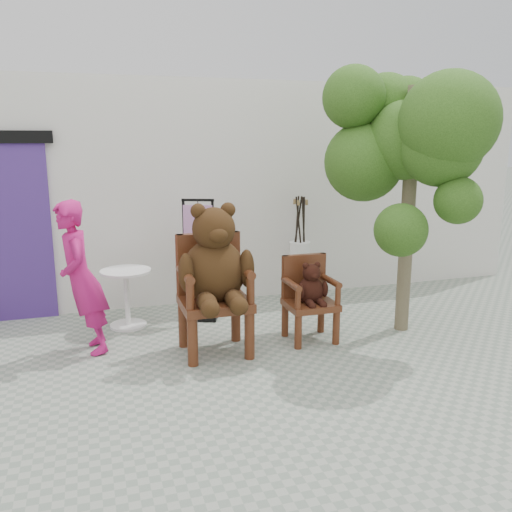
% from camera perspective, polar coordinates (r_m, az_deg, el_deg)
% --- Properties ---
extents(ground_plane, '(60.00, 60.00, 0.00)m').
position_cam_1_polar(ground_plane, '(5.44, 5.53, -12.06)').
color(ground_plane, gray).
rests_on(ground_plane, ground).
extents(back_wall, '(9.00, 1.00, 3.00)m').
position_cam_1_polar(back_wall, '(7.93, -3.05, 6.98)').
color(back_wall, silver).
rests_on(back_wall, ground).
extents(chair_big, '(0.79, 0.84, 1.60)m').
position_cam_1_polar(chair_big, '(5.62, -4.42, -1.54)').
color(chair_big, '#431E0E').
rests_on(chair_big, ground).
extents(chair_small, '(0.54, 0.50, 0.95)m').
position_cam_1_polar(chair_small, '(6.10, 5.64, -3.76)').
color(chair_small, '#431E0E').
rests_on(chair_small, ground).
extents(person, '(0.45, 0.63, 1.62)m').
position_cam_1_polar(person, '(5.90, -17.89, -2.27)').
color(person, '#B91666').
rests_on(person, ground).
extents(cafe_table, '(0.60, 0.60, 0.70)m').
position_cam_1_polar(cafe_table, '(6.68, -13.46, -3.64)').
color(cafe_table, white).
rests_on(cafe_table, ground).
extents(display_stand, '(0.55, 0.50, 1.51)m').
position_cam_1_polar(display_stand, '(6.81, -5.98, -1.80)').
color(display_stand, black).
rests_on(display_stand, ground).
extents(stool_bucket, '(0.32, 0.32, 1.45)m').
position_cam_1_polar(stool_bucket, '(7.62, 4.63, 0.20)').
color(stool_bucket, white).
rests_on(stool_bucket, ground).
extents(tree, '(1.54, 1.83, 3.04)m').
position_cam_1_polar(tree, '(6.32, 15.68, 11.97)').
color(tree, brown).
rests_on(tree, ground).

